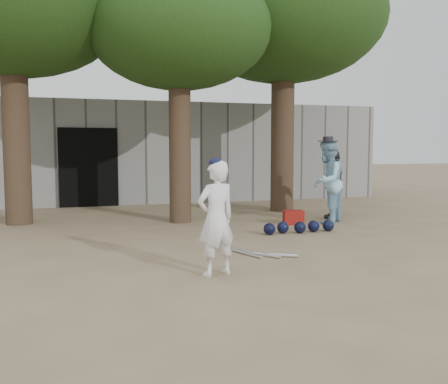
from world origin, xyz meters
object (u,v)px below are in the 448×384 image
object	(u,v)px
spectator_dark	(334,185)
red_bag	(293,217)
boy_player	(216,218)
spectator_blue	(327,182)

from	to	relation	value
spectator_dark	red_bag	distance (m)	1.52
boy_player	spectator_dark	xyz separation A→B (m)	(4.11, 4.10, 0.05)
spectator_blue	red_bag	bearing A→B (deg)	-45.33
red_bag	spectator_blue	bearing A→B (deg)	-2.66
boy_player	spectator_dark	size ratio (longest dim) A/B	0.94
boy_player	red_bag	xyz separation A→B (m)	(2.83, 3.60, -0.60)
red_bag	spectator_dark	bearing A→B (deg)	21.48
boy_player	spectator_blue	xyz separation A→B (m)	(3.62, 3.56, 0.16)
spectator_dark	red_bag	world-z (taller)	spectator_dark
spectator_blue	red_bag	size ratio (longest dim) A/B	4.35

